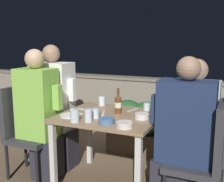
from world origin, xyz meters
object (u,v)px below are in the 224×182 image
Objects in this scene: chair_right_far at (214,140)px; chair_right_near at (207,151)px; chair_left_far at (41,117)px; person_blue_shirt at (190,128)px; chair_left_near at (24,124)px; person_navy_jumper at (182,136)px; beer_bottle at (118,104)px; person_white_polo at (55,107)px; person_green_blouse at (40,115)px.

chair_right_near is at bearing -95.62° from chair_right_far.
person_blue_shirt reaches higher than chair_left_far.
chair_left_near is 0.73× the size of person_navy_jumper.
person_navy_jumper is 1.03× the size of person_blue_shirt.
person_navy_jumper reaches higher than beer_bottle.
chair_right_far is (0.23, 0.28, -0.10)m from person_navy_jumper.
chair_left_near is 0.75× the size of person_blue_shirt.
person_white_polo is (0.20, 0.00, 0.14)m from chair_left_far.
chair_left_far is 1.66m from person_navy_jumper.
beer_bottle is at bearing 161.31° from person_navy_jumper.
person_blue_shirt reaches higher than chair_left_near.
beer_bottle is (0.78, -0.06, 0.12)m from person_white_polo.
chair_left_far is 0.75× the size of person_blue_shirt.
chair_left_near is 3.84× the size of beer_bottle.
person_white_polo is 1.67m from chair_right_near.
chair_left_far is 0.73× the size of person_navy_jumper.
chair_left_near is 1.86m from chair_right_far.
chair_right_far is 0.75× the size of person_blue_shirt.
person_green_blouse is 1.46m from person_blue_shirt.
person_white_polo is (0.17, 0.31, 0.14)m from chair_left_near.
chair_right_near is (1.81, 0.03, 0.00)m from chair_left_near.
person_navy_jumper is at bearing -9.86° from chair_left_far.
beer_bottle is (0.95, 0.25, 0.25)m from chair_left_near.
chair_left_near is 1.02m from beer_bottle.
person_white_polo is at bearing 0.00° from chair_left_far.
person_green_blouse is 1.41× the size of chair_left_far.
person_navy_jumper is at bearing 1.05° from person_green_blouse.
person_white_polo reaches higher than chair_left_far.
person_white_polo is 1.06× the size of person_navy_jumper.
beer_bottle is at bearing 165.56° from chair_right_near.
chair_right_near is 1.00× the size of chair_right_far.
person_navy_jumper reaches higher than chair_right_near.
chair_left_near and chair_left_far have the same top height.
chair_right_near is (1.61, 0.03, -0.12)m from person_green_blouse.
person_blue_shirt is (1.66, 0.00, 0.08)m from chair_left_far.
chair_left_near is 1.81m from chair_right_near.
chair_right_near is at bearing -9.85° from person_white_polo.
chair_left_far and chair_right_far have the same top height.
beer_bottle reaches higher than chair_left_far.
chair_left_far is 3.84× the size of beer_bottle.
person_blue_shirt is (1.46, 0.00, -0.05)m from person_white_polo.
chair_left_near is 1.66m from person_blue_shirt.
person_white_polo is at bearing 170.15° from chair_right_near.
chair_right_near is 3.84× the size of beer_bottle.
person_white_polo reaches higher than chair_right_near.
person_white_polo is 1.45× the size of chair_right_far.
chair_right_near is at bearing 0.81° from chair_left_near.
person_green_blouse reaches higher than beer_bottle.
chair_left_far is 0.24m from person_white_polo.
person_green_blouse is 1.67m from chair_right_far.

